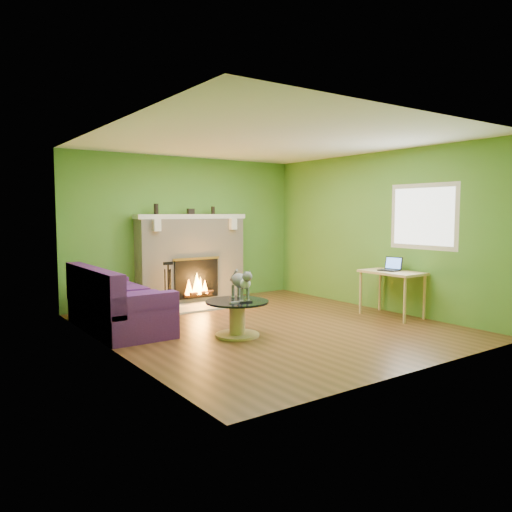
{
  "coord_description": "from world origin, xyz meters",
  "views": [
    {
      "loc": [
        -4.17,
        -5.61,
        1.61
      ],
      "look_at": [
        0.06,
        0.4,
        0.97
      ],
      "focal_mm": 35.0,
      "sensor_mm": 36.0,
      "label": 1
    }
  ],
  "objects_px": {
    "desk": "(392,277)",
    "cat": "(240,284)",
    "sofa": "(115,305)",
    "coffee_table": "(237,316)"
  },
  "relations": [
    {
      "from": "desk",
      "to": "cat",
      "type": "relative_size",
      "value": 1.45
    },
    {
      "from": "sofa",
      "to": "cat",
      "type": "distance_m",
      "value": 1.79
    },
    {
      "from": "sofa",
      "to": "desk",
      "type": "xyz_separation_m",
      "value": [
        3.81,
        -1.63,
        0.28
      ]
    },
    {
      "from": "cat",
      "to": "coffee_table",
      "type": "bearing_deg",
      "value": -135.27
    },
    {
      "from": "desk",
      "to": "cat",
      "type": "bearing_deg",
      "value": 171.27
    },
    {
      "from": "sofa",
      "to": "cat",
      "type": "bearing_deg",
      "value": -44.57
    },
    {
      "from": "desk",
      "to": "cat",
      "type": "height_order",
      "value": "cat"
    },
    {
      "from": "desk",
      "to": "sofa",
      "type": "bearing_deg",
      "value": 156.85
    },
    {
      "from": "coffee_table",
      "to": "sofa",
      "type": "bearing_deg",
      "value": 132.41
    },
    {
      "from": "sofa",
      "to": "coffee_table",
      "type": "bearing_deg",
      "value": -47.59
    }
  ]
}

